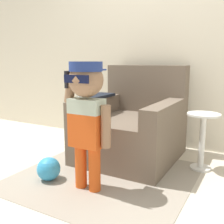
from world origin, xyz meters
The scene contains 7 objects.
ground_plane centered at (0.00, 0.00, 0.00)m, with size 10.00×10.00×0.00m, color beige.
wall_back centered at (0.00, 0.70, 1.30)m, with size 10.00×0.05×2.60m.
armchair centered at (-0.14, 0.11, 0.33)m, with size 0.95×1.03×0.97m.
person_child centered at (-0.14, -0.75, 0.68)m, with size 0.41×0.31×1.01m.
side_table centered at (0.57, 0.11, 0.33)m, with size 0.30×0.30×0.54m.
rug centered at (-0.14, -0.48, 0.00)m, with size 1.48×1.43×0.01m.
toy_ball centered at (-0.53, -0.78, 0.10)m, with size 0.20×0.20×0.20m.
Camera 1 is at (0.98, -2.38, 1.01)m, focal length 42.00 mm.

